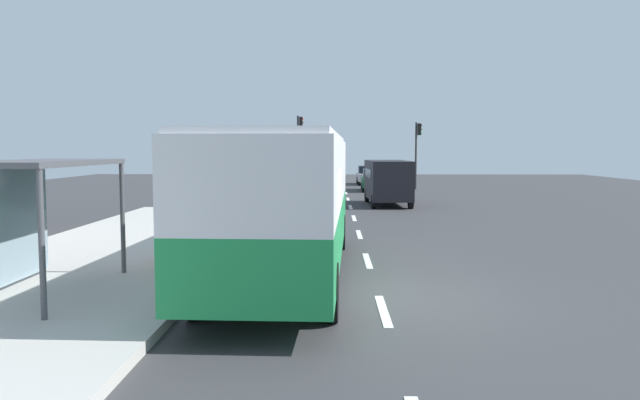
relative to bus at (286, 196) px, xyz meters
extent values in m
cube|color=#38383A|center=(1.71, 11.96, -1.86)|extent=(56.00, 92.00, 0.04)
cube|color=beige|center=(-4.69, -0.04, -1.75)|extent=(6.20, 30.00, 0.18)
cube|color=silver|center=(1.96, -3.04, -1.84)|extent=(0.16, 2.20, 0.01)
cube|color=silver|center=(1.96, 1.96, -1.84)|extent=(0.16, 2.20, 0.01)
cube|color=silver|center=(1.96, 6.96, -1.84)|extent=(0.16, 2.20, 0.01)
cube|color=silver|center=(1.96, 11.96, -1.84)|extent=(0.16, 2.20, 0.01)
cube|color=silver|center=(1.96, 16.96, -1.84)|extent=(0.16, 2.20, 0.01)
cube|color=silver|center=(1.96, 21.96, -1.84)|extent=(0.16, 2.20, 0.01)
cube|color=silver|center=(1.96, 26.96, -1.84)|extent=(0.16, 2.20, 0.01)
cube|color=#1E8C47|center=(0.01, -0.02, -0.77)|extent=(2.89, 11.08, 1.15)
cube|color=silver|center=(0.01, -0.02, 0.53)|extent=(2.89, 11.08, 1.45)
cube|color=silver|center=(0.01, -0.02, 1.31)|extent=(2.76, 10.86, 0.12)
cube|color=black|center=(0.21, 5.43, 0.46)|extent=(2.30, 0.20, 1.22)
cube|color=black|center=(-1.22, -0.48, 0.46)|extent=(0.39, 8.58, 1.10)
cylinder|color=black|center=(-0.98, 3.92, -1.34)|extent=(0.32, 1.01, 1.00)
cylinder|color=black|center=(1.28, 3.84, -1.34)|extent=(0.32, 1.01, 1.00)
cylinder|color=black|center=(-1.25, -3.68, -1.34)|extent=(0.32, 1.01, 1.00)
cylinder|color=black|center=(1.01, -3.76, -1.34)|extent=(0.32, 1.01, 1.00)
cube|color=black|center=(3.91, 18.23, -0.52)|extent=(2.15, 5.25, 1.96)
cube|color=black|center=(3.91, 18.23, -0.19)|extent=(2.13, 3.18, 0.44)
cylinder|color=black|center=(4.87, 16.26, -1.50)|extent=(0.24, 0.69, 0.68)
cylinder|color=black|center=(3.07, 16.21, -1.50)|extent=(0.24, 0.69, 0.68)
cylinder|color=black|center=(4.75, 20.25, -1.50)|extent=(0.24, 0.69, 0.68)
cylinder|color=black|center=(2.96, 20.20, -1.50)|extent=(0.24, 0.69, 0.68)
cube|color=#B7B7BC|center=(4.01, 37.27, -1.22)|extent=(1.84, 4.41, 0.60)
cube|color=black|center=(4.01, 37.47, -0.62)|extent=(1.60, 2.39, 0.60)
cylinder|color=black|center=(4.82, 35.76, -1.52)|extent=(0.21, 0.64, 0.64)
cylinder|color=black|center=(3.18, 35.78, -1.52)|extent=(0.21, 0.64, 0.64)
cylinder|color=black|center=(4.84, 38.76, -1.52)|extent=(0.21, 0.64, 0.64)
cylinder|color=black|center=(3.20, 38.78, -1.52)|extent=(0.21, 0.64, 0.64)
cube|color=#195933|center=(4.01, 29.35, -1.22)|extent=(1.90, 4.44, 0.60)
cube|color=black|center=(4.01, 29.15, -0.62)|extent=(1.64, 2.41, 0.60)
cylinder|color=black|center=(3.23, 30.87, -1.52)|extent=(0.21, 0.64, 0.64)
cylinder|color=black|center=(4.86, 30.83, -1.52)|extent=(0.21, 0.64, 0.64)
cylinder|color=black|center=(3.16, 27.87, -1.52)|extent=(0.21, 0.64, 0.64)
cylinder|color=black|center=(4.80, 27.84, -1.52)|extent=(0.21, 0.64, 0.64)
cylinder|color=orange|center=(-2.49, 0.08, -1.19)|extent=(0.52, 0.52, 0.95)
cylinder|color=red|center=(-2.49, 0.78, -1.19)|extent=(0.52, 0.52, 0.95)
cylinder|color=yellow|center=(-2.49, 1.48, -1.19)|extent=(0.52, 0.52, 0.95)
cylinder|color=#2D2D2D|center=(7.11, 31.34, 0.57)|extent=(0.14, 0.14, 4.83)
cube|color=black|center=(7.33, 31.34, 2.48)|extent=(0.24, 0.28, 0.84)
sphere|color=#360606|center=(7.45, 31.34, 2.76)|extent=(0.16, 0.16, 0.16)
sphere|color=#3C2C03|center=(7.45, 31.34, 2.48)|extent=(0.16, 0.16, 0.16)
sphere|color=green|center=(7.45, 31.34, 2.20)|extent=(0.16, 0.16, 0.16)
cylinder|color=#2D2D2D|center=(-1.49, 32.14, 0.84)|extent=(0.14, 0.14, 5.35)
cube|color=black|center=(-1.27, 32.14, 3.01)|extent=(0.24, 0.28, 0.84)
sphere|color=red|center=(-1.15, 32.14, 3.29)|extent=(0.16, 0.16, 0.16)
sphere|color=#3C2C03|center=(-1.15, 32.14, 3.01)|extent=(0.16, 0.16, 0.16)
sphere|color=black|center=(-1.15, 32.14, 2.73)|extent=(0.16, 0.16, 0.16)
cube|color=#4C4C51|center=(-4.39, -2.47, 0.79)|extent=(1.80, 4.00, 0.10)
cylinder|color=#4C4C51|center=(-3.54, -4.37, -0.44)|extent=(0.10, 0.10, 2.44)
cylinder|color=#4C4C51|center=(-3.54, -0.57, -0.44)|extent=(0.10, 0.10, 2.44)
camera|label=1|loc=(1.04, -14.01, 1.04)|focal=35.00mm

